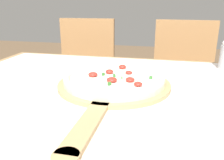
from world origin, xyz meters
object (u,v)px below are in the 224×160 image
object	(u,v)px
chair_right	(182,82)
pizza_peel	(112,87)
chair_left	(85,75)
pizza	(114,79)

from	to	relation	value
chair_right	pizza_peel	bearing A→B (deg)	-106.60
pizza_peel	chair_left	xyz separation A→B (m)	(-0.38, 0.83, -0.24)
pizza_peel	chair_right	world-z (taller)	chair_right
pizza	chair_right	world-z (taller)	chair_right
pizza_peel	chair_right	size ratio (longest dim) A/B	0.64
chair_left	pizza_peel	bearing A→B (deg)	-68.88
chair_left	chair_right	xyz separation A→B (m)	(0.65, 0.00, 0.00)
pizza_peel	chair_left	bearing A→B (deg)	114.70
pizza	pizza_peel	bearing A→B (deg)	-90.29
pizza_peel	pizza	xyz separation A→B (m)	(0.00, 0.03, 0.02)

